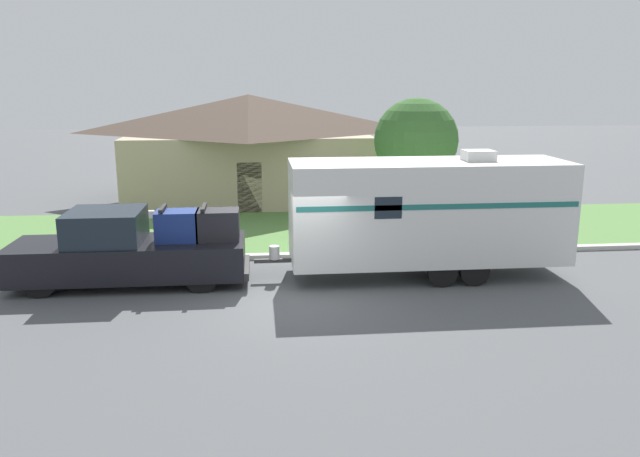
% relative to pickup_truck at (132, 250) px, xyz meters
% --- Properties ---
extents(ground_plane, '(120.00, 120.00, 0.00)m').
position_rel_pickup_truck_xyz_m(ground_plane, '(4.31, -1.65, -0.93)').
color(ground_plane, '#515456').
extents(curb_strip, '(80.00, 0.30, 0.14)m').
position_rel_pickup_truck_xyz_m(curb_strip, '(4.31, 2.10, -0.86)').
color(curb_strip, beige).
rests_on(curb_strip, ground_plane).
extents(lawn_strip, '(80.00, 7.00, 0.03)m').
position_rel_pickup_truck_xyz_m(lawn_strip, '(4.31, 5.75, -0.91)').
color(lawn_strip, '#568442').
rests_on(lawn_strip, ground_plane).
extents(house_across_street, '(11.33, 8.10, 4.72)m').
position_rel_pickup_truck_xyz_m(house_across_street, '(3.03, 12.71, 1.52)').
color(house_across_street, tan).
rests_on(house_across_street, ground_plane).
extents(pickup_truck, '(6.18, 2.05, 2.09)m').
position_rel_pickup_truck_xyz_m(pickup_truck, '(0.00, 0.00, 0.00)').
color(pickup_truck, black).
rests_on(pickup_truck, ground_plane).
extents(travel_trailer, '(8.51, 2.39, 3.47)m').
position_rel_pickup_truck_xyz_m(travel_trailer, '(7.97, -0.00, 0.90)').
color(travel_trailer, black).
rests_on(travel_trailer, ground_plane).
extents(mailbox, '(0.48, 0.20, 1.40)m').
position_rel_pickup_truck_xyz_m(mailbox, '(-0.08, 2.89, 0.15)').
color(mailbox, brown).
rests_on(mailbox, ground_plane).
extents(tree_in_yard, '(3.02, 3.02, 4.73)m').
position_rel_pickup_truck_xyz_m(tree_in_yard, '(9.06, 5.75, 2.28)').
color(tree_in_yard, brown).
rests_on(tree_in_yard, ground_plane).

